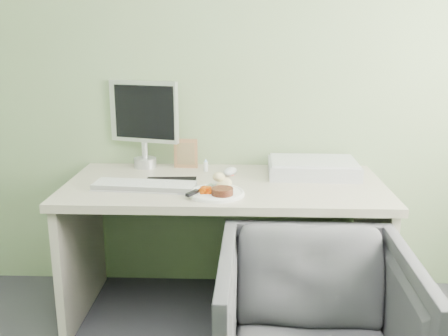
{
  "coord_description": "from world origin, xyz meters",
  "views": [
    {
      "loc": [
        0.09,
        -0.79,
        1.44
      ],
      "look_at": [
        0.0,
        1.5,
        0.84
      ],
      "focal_mm": 40.0,
      "sensor_mm": 36.0,
      "label": 1
    }
  ],
  "objects_px": {
    "monitor": "(144,119)",
    "desk": "(225,217)",
    "plate": "(216,193)",
    "desk_chair": "(315,333)",
    "scanner": "(313,168)"
  },
  "relations": [
    {
      "from": "scanner",
      "to": "monitor",
      "type": "distance_m",
      "value": 0.96
    },
    {
      "from": "scanner",
      "to": "plate",
      "type": "bearing_deg",
      "value": -142.44
    },
    {
      "from": "desk",
      "to": "monitor",
      "type": "bearing_deg",
      "value": 145.85
    },
    {
      "from": "monitor",
      "to": "desk",
      "type": "bearing_deg",
      "value": -18.37
    },
    {
      "from": "desk_chair",
      "to": "monitor",
      "type": "bearing_deg",
      "value": 130.45
    },
    {
      "from": "plate",
      "to": "monitor",
      "type": "distance_m",
      "value": 0.72
    },
    {
      "from": "monitor",
      "to": "desk_chair",
      "type": "bearing_deg",
      "value": -35.09
    },
    {
      "from": "scanner",
      "to": "desk_chair",
      "type": "relative_size",
      "value": 0.62
    },
    {
      "from": "plate",
      "to": "desk_chair",
      "type": "distance_m",
      "value": 0.76
    },
    {
      "from": "desk",
      "to": "monitor",
      "type": "xyz_separation_m",
      "value": [
        -0.46,
        0.31,
        0.45
      ]
    },
    {
      "from": "desk",
      "to": "plate",
      "type": "xyz_separation_m",
      "value": [
        -0.03,
        -0.2,
        0.19
      ]
    },
    {
      "from": "plate",
      "to": "desk_chair",
      "type": "bearing_deg",
      "value": -51.68
    },
    {
      "from": "desk",
      "to": "desk_chair",
      "type": "xyz_separation_m",
      "value": [
        0.37,
        -0.71,
        -0.21
      ]
    },
    {
      "from": "monitor",
      "to": "plate",
      "type": "bearing_deg",
      "value": -34.31
    },
    {
      "from": "desk",
      "to": "monitor",
      "type": "relative_size",
      "value": 3.33
    }
  ]
}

